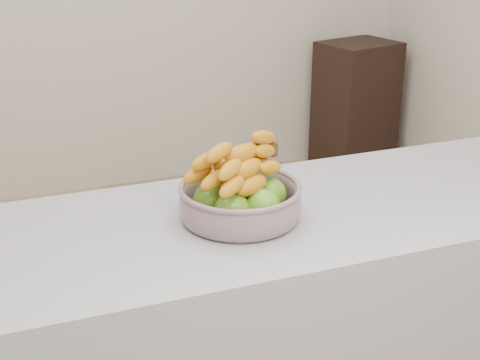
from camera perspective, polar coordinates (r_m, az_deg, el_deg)
name	(u,v)px	position (r m, az deg, el deg)	size (l,w,h in m)	color
cabinet	(355,106)	(4.42, 9.82, 6.27)	(0.46, 0.36, 0.82)	black
fruit_bowl	(240,196)	(1.61, -0.01, -1.38)	(0.30, 0.30, 0.19)	#8998A4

